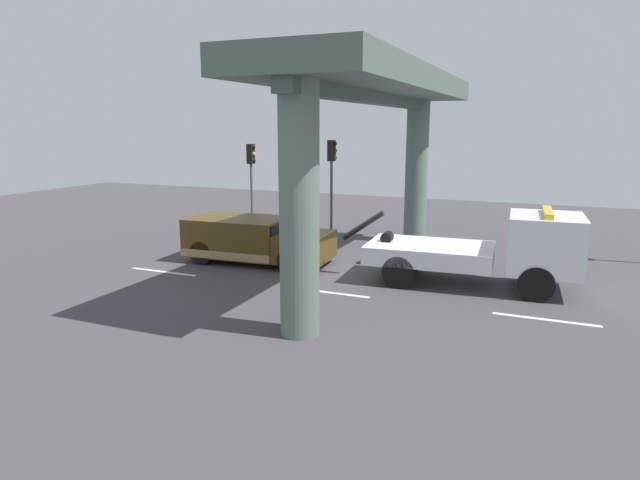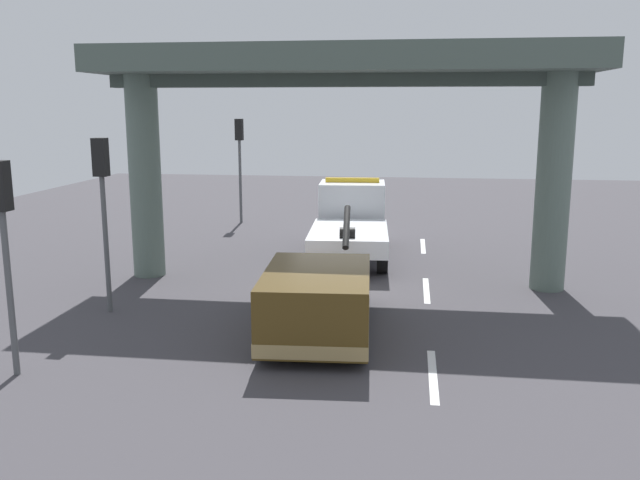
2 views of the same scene
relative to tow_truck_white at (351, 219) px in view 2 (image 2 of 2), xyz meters
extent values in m
cube|color=#423F44|center=(-4.43, -0.05, -1.25)|extent=(60.00, 40.00, 0.10)
cube|color=silver|center=(-10.43, -2.49, -1.20)|extent=(2.60, 0.16, 0.01)
cube|color=silver|center=(-4.43, -2.49, -1.20)|extent=(2.60, 0.16, 0.01)
cube|color=silver|center=(1.57, -2.49, -1.20)|extent=(2.60, 0.16, 0.01)
cube|color=white|center=(-1.93, -0.11, -0.28)|extent=(3.97, 2.62, 0.55)
cube|color=white|center=(1.40, 0.08, 0.27)|extent=(2.18, 2.42, 1.65)
cube|color=black|center=(2.01, 0.12, 0.64)|extent=(0.19, 2.21, 0.66)
cube|color=#196B9E|center=(-2.00, 1.09, -0.36)|extent=(3.64, 0.23, 0.20)
cylinder|color=black|center=(-4.11, -0.24, 0.46)|extent=(1.42, 0.26, 1.07)
cylinder|color=black|center=(-3.31, -0.20, 0.12)|extent=(0.39, 0.47, 0.36)
cube|color=yellow|center=(1.40, 0.08, 1.18)|extent=(0.35, 1.93, 0.16)
cylinder|color=black|center=(1.14, 1.11, -0.70)|extent=(1.02, 0.38, 1.00)
cylinder|color=black|center=(1.26, -0.97, -0.70)|extent=(1.02, 0.38, 1.00)
cylinder|color=black|center=(-2.75, 0.88, -0.70)|extent=(1.02, 0.38, 1.00)
cylinder|color=black|center=(-2.63, -1.20, -0.70)|extent=(1.02, 0.38, 1.00)
cube|color=#4C3814|center=(-8.94, -0.08, -0.30)|extent=(3.58, 2.40, 1.35)
cube|color=#4C3814|center=(-6.35, 0.07, -0.50)|extent=(1.85, 2.21, 0.95)
cube|color=black|center=(-7.20, 0.02, 0.00)|extent=(0.17, 1.94, 0.59)
cube|color=#9E8451|center=(-8.94, -0.08, -0.79)|extent=(3.60, 2.42, 0.28)
cylinder|color=black|center=(-6.56, 1.02, -0.78)|extent=(0.85, 0.33, 0.84)
cylinder|color=black|center=(-6.45, -0.90, -0.78)|extent=(0.85, 0.33, 0.84)
cylinder|color=black|center=(-9.95, 0.82, -0.78)|extent=(0.85, 0.33, 0.84)
cylinder|color=black|center=(-9.83, -1.10, -0.78)|extent=(0.85, 0.33, 0.84)
cylinder|color=#596B60|center=(-3.79, 5.71, 1.72)|extent=(0.92, 0.92, 5.85)
cylinder|color=#596B60|center=(-3.79, -5.80, 1.72)|extent=(0.92, 0.92, 5.85)
cube|color=#4B5B52|center=(-3.79, -0.05, 5.00)|extent=(3.60, 13.51, 0.71)
cube|color=#3E4A43|center=(-3.79, -0.05, 4.47)|extent=(0.50, 13.11, 0.36)
cylinder|color=#515456|center=(-11.43, 5.28, 0.36)|extent=(0.12, 0.12, 3.12)
cube|color=black|center=(-11.43, 5.28, 2.37)|extent=(0.28, 0.32, 0.90)
sphere|color=#360605|center=(-11.27, 5.28, 2.67)|extent=(0.18, 0.18, 0.18)
sphere|color=gold|center=(-11.27, 5.28, 2.37)|extent=(0.18, 0.18, 0.18)
sphere|color=black|center=(-11.27, 5.28, 2.07)|extent=(0.18, 0.18, 0.18)
cylinder|color=#515456|center=(-7.43, 5.28, 0.47)|extent=(0.12, 0.12, 3.34)
cube|color=black|center=(-7.43, 5.28, 2.59)|extent=(0.28, 0.32, 0.90)
sphere|color=#360605|center=(-7.27, 5.28, 2.89)|extent=(0.18, 0.18, 0.18)
sphere|color=#3A2D06|center=(-7.27, 5.28, 2.59)|extent=(0.18, 0.18, 0.18)
sphere|color=green|center=(-7.27, 5.28, 2.29)|extent=(0.18, 0.18, 0.18)
cylinder|color=#515456|center=(5.57, 5.28, 0.58)|extent=(0.12, 0.12, 3.55)
cube|color=black|center=(5.57, 5.28, 2.80)|extent=(0.28, 0.32, 0.90)
sphere|color=#360605|center=(5.73, 5.28, 3.10)|extent=(0.18, 0.18, 0.18)
sphere|color=gold|center=(5.73, 5.28, 2.80)|extent=(0.18, 0.18, 0.18)
sphere|color=black|center=(5.73, 5.28, 2.50)|extent=(0.18, 0.18, 0.18)
cone|color=orange|center=(-4.53, 1.36, -0.89)|extent=(0.48, 0.48, 0.63)
cube|color=black|center=(-4.53, 1.36, -1.19)|extent=(0.53, 0.53, 0.03)
camera|label=1|loc=(1.44, -16.95, 3.64)|focal=30.83mm
camera|label=2|loc=(-22.43, -1.98, 3.76)|focal=37.57mm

